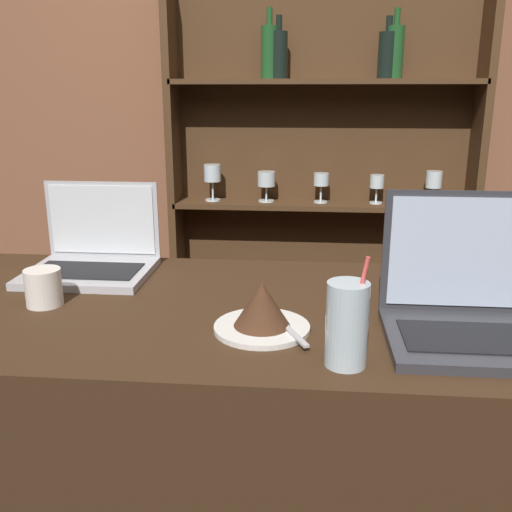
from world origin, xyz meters
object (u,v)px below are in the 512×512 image
laptop_near (93,255)px  laptop_far (478,307)px  coffee_cup (44,287)px  cake_plate (261,310)px  water_glass (347,324)px

laptop_near → laptop_far: 0.89m
laptop_near → coffee_cup: 0.23m
laptop_far → cake_plate: 0.39m
cake_plate → water_glass: 0.20m
cake_plate → laptop_near: bearing=144.1°
water_glass → laptop_near: bearing=143.0°
laptop_far → cake_plate: laptop_far is taller
laptop_far → laptop_near: bearing=159.9°
laptop_far → coffee_cup: laptop_far is taller
laptop_near → coffee_cup: bearing=-95.4°
laptop_near → cake_plate: laptop_near is taller
laptop_near → laptop_far: (0.83, -0.31, 0.01)m
laptop_near → water_glass: bearing=-37.0°
water_glass → coffee_cup: (-0.61, 0.22, -0.03)m
cake_plate → coffee_cup: 0.47m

